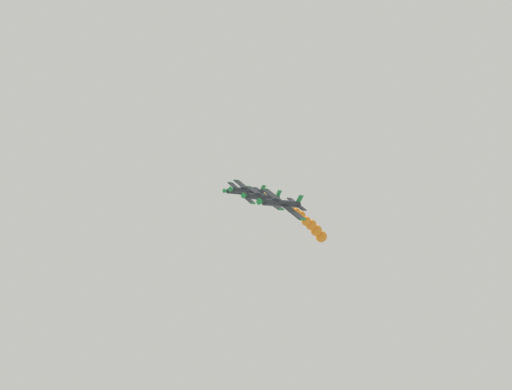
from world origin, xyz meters
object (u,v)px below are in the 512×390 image
(airplane_left_outer, at_px, (240,192))
(airplane_left_inner, at_px, (263,197))
(airplane_lead, at_px, (281,203))
(airplane_right_inner, at_px, (248,191))

(airplane_left_outer, bearing_deg, airplane_left_inner, 141.19)
(airplane_left_outer, bearing_deg, airplane_lead, 141.17)
(airplane_lead, bearing_deg, airplane_right_inner, -37.45)
(airplane_lead, xyz_separation_m, airplane_left_outer, (33.02, -26.58, 5.24))
(airplane_left_inner, bearing_deg, airplane_right_inner, -35.72)
(airplane_lead, distance_m, airplane_right_inner, 27.60)
(airplane_left_outer, bearing_deg, airplane_right_inner, 138.68)
(airplane_right_inner, relative_size, airplane_left_outer, 1.00)
(airplane_lead, distance_m, airplane_left_inner, 15.04)
(airplane_left_inner, relative_size, airplane_left_outer, 1.00)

